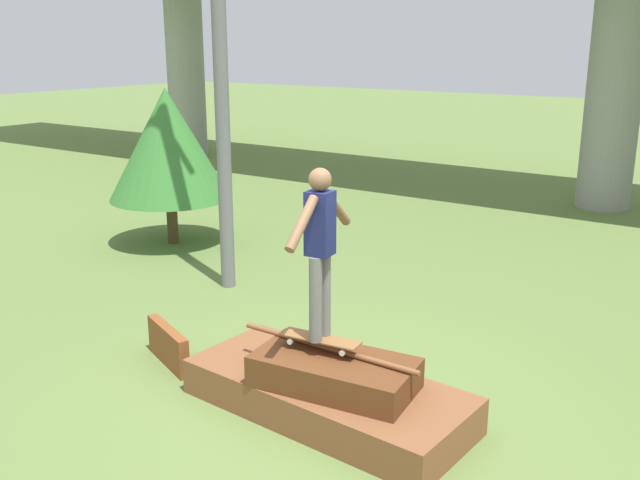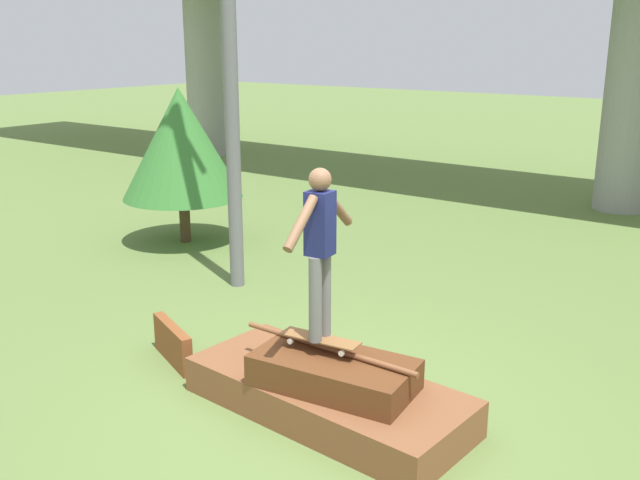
# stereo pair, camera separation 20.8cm
# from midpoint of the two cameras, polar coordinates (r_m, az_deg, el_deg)

# --- Properties ---
(ground_plane) EXTENTS (80.00, 80.00, 0.00)m
(ground_plane) POSITION_cam_midpoint_polar(r_m,az_deg,el_deg) (7.02, -0.31, -13.61)
(ground_plane) COLOR olive
(scrap_pile) EXTENTS (2.84, 1.34, 0.70)m
(scrap_pile) POSITION_cam_midpoint_polar(r_m,az_deg,el_deg) (6.87, -0.20, -11.93)
(scrap_pile) COLOR brown
(scrap_pile) RESTS_ON ground_plane
(scrap_plank_loose) EXTENTS (0.89, 0.45, 0.44)m
(scrap_plank_loose) POSITION_cam_midpoint_polar(r_m,az_deg,el_deg) (8.06, -12.78, -8.25)
(scrap_plank_loose) COLOR brown
(scrap_plank_loose) RESTS_ON ground_plane
(skateboard) EXTENTS (0.79, 0.29, 0.09)m
(skateboard) POSITION_cam_midpoint_polar(r_m,az_deg,el_deg) (6.65, -0.90, -7.94)
(skateboard) COLOR brown
(skateboard) RESTS_ON scrap_pile
(skater) EXTENTS (0.24, 1.14, 1.59)m
(skater) POSITION_cam_midpoint_polar(r_m,az_deg,el_deg) (6.33, -0.94, -0.22)
(skater) COLOR slate
(skater) RESTS_ON skateboard
(tree_behind_left) EXTENTS (2.06, 2.06, 2.68)m
(tree_behind_left) POSITION_cam_midpoint_polar(r_m,az_deg,el_deg) (12.44, -12.55, 7.49)
(tree_behind_left) COLOR #4C3823
(tree_behind_left) RESTS_ON ground_plane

